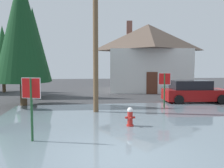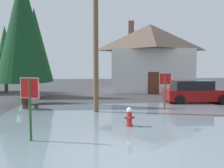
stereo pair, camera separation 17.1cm
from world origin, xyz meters
The scene contains 11 objects.
ground_plane centered at (0.00, 0.00, -0.05)m, with size 80.00×80.00×0.10m, color #38383A.
flood_puddle centered at (1.30, 2.85, 0.02)m, with size 12.59×12.36×0.05m, color slate.
stop_sign_near centered at (-2.61, 1.70, 1.54)m, with size 0.65×0.27×2.17m.
fire_hydrant centered at (1.05, 3.19, 0.41)m, with size 0.42×0.36×0.84m.
utility_pole centered at (-0.16, 6.43, 5.02)m, with size 1.60×0.28×9.69m.
stop_sign_far centered at (4.01, 7.16, 1.51)m, with size 0.68×0.22×2.13m.
house centered at (6.01, 17.45, 3.55)m, with size 9.26×8.34×7.36m.
parked_car centered at (6.86, 9.07, 0.74)m, with size 4.42×2.25×1.55m.
pine_tree_tall_left centered at (-4.72, 13.46, 4.25)m, with size 2.89×2.89×7.22m.
pine_tree_mid_left centered at (-8.37, 17.80, 3.79)m, with size 2.57×2.57×6.44m.
pine_tree_short_left centered at (-4.59, 9.23, 4.97)m, with size 3.38×3.38×8.44m.
Camera 2 is at (-0.85, -6.29, 2.56)m, focal length 37.62 mm.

